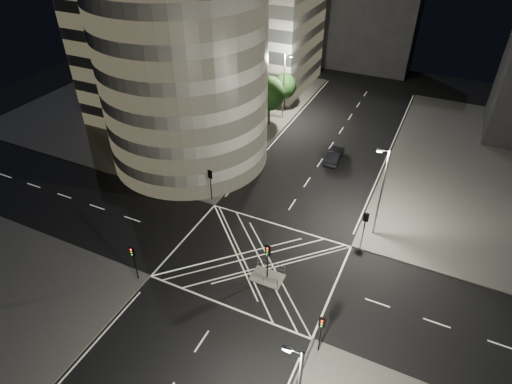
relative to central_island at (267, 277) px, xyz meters
The scene contains 22 objects.
ground 2.50m from the central_island, 143.13° to the left, with size 120.00×120.00×0.00m, color black.
sidewalk_far_left 42.11m from the central_island, 137.41° to the left, with size 42.00×42.00×0.15m, color #4D4A48.
central_island is the anchor object (origin of this frame).
office_tower_curved 32.93m from the central_island, 138.33° to the left, with size 30.00×29.00×27.20m.
office_block_rear 50.90m from the central_island, 118.89° to the left, with size 24.00×16.00×22.00m, color gray.
building_far_end 60.46m from the central_island, 95.76° to the left, with size 18.00×8.00×18.00m, color black.
tree_a 17.01m from the central_island, 139.97° to the left, with size 3.77×3.77×6.89m.
tree_b 21.32m from the central_island, 127.15° to the left, with size 4.01×4.01×7.35m.
tree_c 26.09m from the central_island, 119.05° to the left, with size 4.55×4.55×6.81m.
tree_d 31.52m from the central_island, 113.68° to the left, with size 4.40×4.40×7.44m.
tree_e 36.91m from the central_island, 109.92° to the left, with size 3.61×3.61×5.97m.
traffic_signal_fl 13.91m from the central_island, 142.46° to the left, with size 0.55×0.22×4.00m.
traffic_signal_nl 12.36m from the central_island, 153.86° to the right, with size 0.55×0.22×4.00m.
traffic_signal_fr 11.10m from the central_island, 50.67° to the left, with size 0.55×0.22×4.00m.
traffic_signal_nr 9.08m from the central_island, 37.93° to the right, with size 0.55×0.22×4.00m.
traffic_signal_island 2.84m from the central_island, ahead, with size 0.55×0.22×4.00m.
street_lamp_left_near 18.52m from the central_island, 130.27° to the left, with size 1.25×0.25×10.00m.
street_lamp_left_far 33.95m from the central_island, 109.95° to the left, with size 1.25×0.25×10.00m.
street_lamp_right_far 13.98m from the central_island, 54.70° to the left, with size 1.25×0.25×10.00m.
railing_island_south 1.10m from the central_island, 90.00° to the right, with size 2.80×0.06×1.10m, color slate.
railing_island_north 1.10m from the central_island, 90.00° to the left, with size 2.80×0.06×1.10m, color slate.
sedan 22.76m from the central_island, 91.26° to the left, with size 1.73×4.96×1.64m, color black.
Camera 1 is at (12.89, -26.93, 30.15)m, focal length 30.00 mm.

